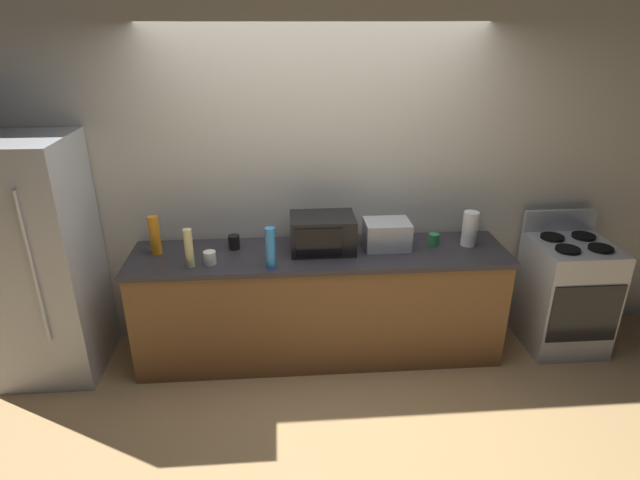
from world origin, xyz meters
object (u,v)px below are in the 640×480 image
at_px(microwave, 322,233).
at_px(mug_white, 210,258).
at_px(stove_range, 565,293).
at_px(toaster_oven, 387,234).
at_px(mug_black, 234,242).
at_px(refrigerator, 38,261).
at_px(bottle_spray_cleaner, 270,248).
at_px(bottle_vinegar, 189,248).
at_px(mug_green, 434,239).
at_px(bottle_dish_soap, 155,235).
at_px(paper_towel_roll, 470,229).

xyz_separation_m(microwave, mug_white, (-0.82, -0.19, -0.09)).
xyz_separation_m(stove_range, mug_white, (-2.80, -0.14, 0.49)).
xyz_separation_m(toaster_oven, mug_black, (-1.16, 0.06, -0.05)).
distance_m(refrigerator, bottle_spray_cleaner, 1.71).
distance_m(toaster_oven, mug_black, 1.16).
distance_m(refrigerator, bottle_vinegar, 1.14).
height_order(toaster_oven, mug_green, toaster_oven).
xyz_separation_m(bottle_vinegar, bottle_spray_cleaner, (0.57, -0.06, 0.01)).
bearing_deg(refrigerator, stove_range, 0.00).
relative_size(stove_range, bottle_vinegar, 3.83).
bearing_deg(bottle_vinegar, mug_black, 44.78).
xyz_separation_m(refrigerator, microwave, (2.07, 0.05, 0.13)).
xyz_separation_m(toaster_oven, mug_green, (0.37, 0.02, -0.06)).
relative_size(mug_green, mug_black, 0.82).
height_order(bottle_dish_soap, bottle_spray_cleaner, bottle_spray_cleaner).
relative_size(toaster_oven, mug_white, 3.55).
xyz_separation_m(stove_range, mug_green, (-1.11, 0.08, 0.48)).
bearing_deg(microwave, bottle_dish_soap, 178.87).
xyz_separation_m(microwave, mug_green, (0.87, 0.03, -0.09)).
distance_m(bottle_vinegar, mug_green, 1.84).
relative_size(refrigerator, toaster_oven, 5.29).
bearing_deg(mug_green, mug_black, 178.48).
xyz_separation_m(bottle_spray_cleaner, mug_white, (-0.44, 0.09, -0.10)).
bearing_deg(bottle_spray_cleaner, mug_white, 168.89).
distance_m(stove_range, paper_towel_roll, 1.02).
relative_size(toaster_oven, mug_black, 3.17).
distance_m(refrigerator, mug_white, 1.26).
relative_size(microwave, mug_black, 4.48).
height_order(microwave, mug_black, microwave).
height_order(stove_range, bottle_vinegar, bottle_vinegar).
bearing_deg(bottle_spray_cleaner, refrigerator, 172.41).
height_order(toaster_oven, bottle_vinegar, bottle_vinegar).
bearing_deg(refrigerator, mug_black, 4.83).
distance_m(microwave, bottle_spray_cleaner, 0.47).
height_order(bottle_vinegar, mug_black, bottle_vinegar).
bearing_deg(mug_white, paper_towel_roll, 5.54).
bearing_deg(toaster_oven, mug_black, 177.12).
bearing_deg(bottle_spray_cleaner, bottle_vinegar, 174.16).
distance_m(toaster_oven, mug_green, 0.38).
height_order(refrigerator, stove_range, refrigerator).
bearing_deg(bottle_dish_soap, stove_range, -1.29).
bearing_deg(bottle_dish_soap, mug_green, 0.15).
bearing_deg(stove_range, mug_black, 177.43).
relative_size(bottle_dish_soap, bottle_spray_cleaner, 0.99).
relative_size(microwave, mug_white, 5.00).
bearing_deg(bottle_spray_cleaner, mug_black, 129.48).
bearing_deg(mug_black, mug_green, -1.52).
height_order(paper_towel_roll, bottle_spray_cleaner, bottle_spray_cleaner).
relative_size(microwave, bottle_vinegar, 1.70).
xyz_separation_m(bottle_vinegar, mug_green, (1.82, 0.24, -0.10)).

